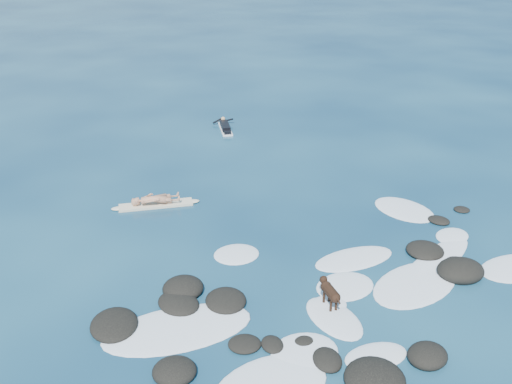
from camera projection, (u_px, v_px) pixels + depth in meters
ground at (326, 267)px, 17.11m from camera, size 160.00×160.00×0.00m
reef_rocks at (312, 318)px, 14.74m from camera, size 14.45×6.76×0.61m
breaking_foam at (351, 291)px, 15.99m from camera, size 13.47×7.95×0.12m
standing_surfer_rig at (155, 188)px, 20.55m from camera, size 3.18×1.20×1.83m
paddling_surfer_rig at (225, 127)px, 28.62m from camera, size 1.32×2.43×0.42m
dog at (330, 291)px, 15.14m from camera, size 0.40×1.20×0.76m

